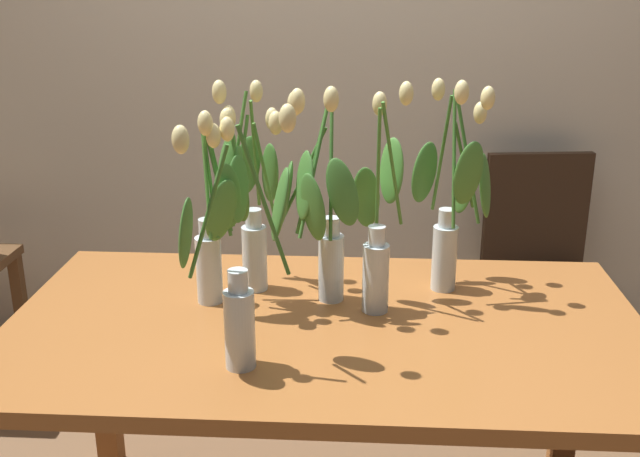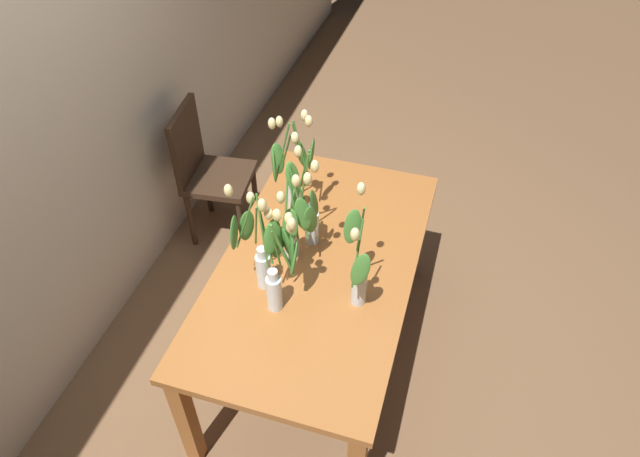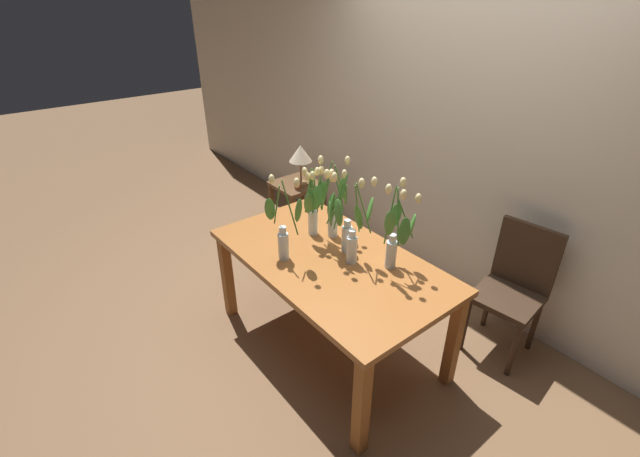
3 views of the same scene
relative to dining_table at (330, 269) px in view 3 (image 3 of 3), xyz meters
name	(u,v)px [view 3 (image 3 of 3)]	position (x,y,z in m)	size (l,w,h in m)	color
ground_plane	(329,343)	(0.00, 0.00, -0.65)	(18.00, 18.00, 0.00)	brown
room_wall_rear	(465,129)	(0.00, 1.28, 0.70)	(9.00, 0.10, 2.70)	beige
dining_table	(330,269)	(0.00, 0.00, 0.00)	(1.60, 0.90, 0.74)	#A3602D
tulip_vase_0	(284,232)	(-0.18, -0.23, 0.28)	(0.25, 0.18, 0.58)	silver
tulip_vase_1	(340,220)	(-0.02, 0.09, 0.32)	(0.24, 0.18, 0.58)	silver
tulip_vase_2	(333,205)	(-0.21, 0.20, 0.32)	(0.17, 0.26, 0.58)	silver
tulip_vase_3	(356,236)	(0.13, 0.10, 0.28)	(0.15, 0.18, 0.58)	silver
tulip_vase_4	(313,208)	(-0.28, 0.08, 0.31)	(0.15, 0.16, 0.53)	silver
tulip_vase_5	(396,236)	(0.33, 0.23, 0.32)	(0.23, 0.25, 0.58)	silver
dining_chair	(514,284)	(0.76, 0.98, -0.12)	(0.44, 0.44, 0.93)	#382619
side_table	(297,194)	(-1.47, 0.79, -0.22)	(0.44, 0.44, 0.55)	brown
table_lamp	(300,154)	(-1.43, 0.81, 0.21)	(0.22, 0.22, 0.40)	olive
pillar_candle	(297,184)	(-1.38, 0.73, -0.06)	(0.06, 0.06, 0.07)	#CC4C23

